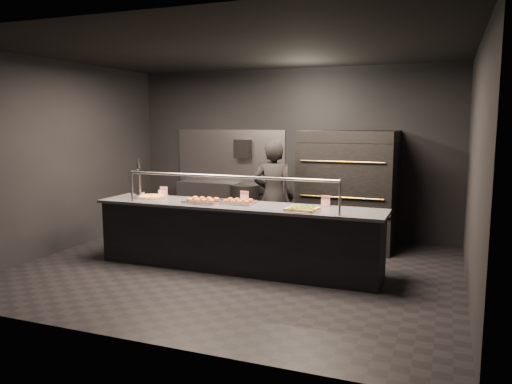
{
  "coord_description": "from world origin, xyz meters",
  "views": [
    {
      "loc": [
        2.7,
        -6.26,
        2.06
      ],
      "look_at": [
        0.21,
        0.2,
        1.08
      ],
      "focal_mm": 35.0,
      "sensor_mm": 36.0,
      "label": 1
    }
  ],
  "objects_px": {
    "pizza_oven": "(349,188)",
    "slider_tray_a": "(203,201)",
    "square_pizza": "(302,209)",
    "trash_bin": "(245,208)",
    "round_pizza": "(151,197)",
    "fire_extinguisher": "(270,176)",
    "service_counter": "(237,236)",
    "worker": "(273,197)",
    "beer_tap": "(139,186)",
    "towel_dispenser": "(243,149)",
    "prep_shelf": "(208,205)",
    "slider_tray_b": "(238,202)"
  },
  "relations": [
    {
      "from": "pizza_oven",
      "to": "slider_tray_a",
      "type": "distance_m",
      "value": 2.58
    },
    {
      "from": "square_pizza",
      "to": "trash_bin",
      "type": "bearing_deg",
      "value": 127.04
    },
    {
      "from": "round_pizza",
      "to": "square_pizza",
      "type": "distance_m",
      "value": 2.44
    },
    {
      "from": "slider_tray_a",
      "to": "square_pizza",
      "type": "bearing_deg",
      "value": -2.87
    },
    {
      "from": "pizza_oven",
      "to": "fire_extinguisher",
      "type": "distance_m",
      "value": 1.63
    },
    {
      "from": "pizza_oven",
      "to": "round_pizza",
      "type": "height_order",
      "value": "pizza_oven"
    },
    {
      "from": "service_counter",
      "to": "worker",
      "type": "height_order",
      "value": "worker"
    },
    {
      "from": "beer_tap",
      "to": "slider_tray_a",
      "type": "distance_m",
      "value": 1.12
    },
    {
      "from": "towel_dispenser",
      "to": "worker",
      "type": "relative_size",
      "value": 0.2
    },
    {
      "from": "round_pizza",
      "to": "worker",
      "type": "relative_size",
      "value": 0.27
    },
    {
      "from": "pizza_oven",
      "to": "prep_shelf",
      "type": "distance_m",
      "value": 2.88
    },
    {
      "from": "slider_tray_b",
      "to": "worker",
      "type": "xyz_separation_m",
      "value": [
        0.2,
        0.92,
        -0.06
      ]
    },
    {
      "from": "prep_shelf",
      "to": "slider_tray_b",
      "type": "height_order",
      "value": "slider_tray_b"
    },
    {
      "from": "square_pizza",
      "to": "towel_dispenser",
      "type": "bearing_deg",
      "value": 126.73
    },
    {
      "from": "trash_bin",
      "to": "round_pizza",
      "type": "bearing_deg",
      "value": -107.18
    },
    {
      "from": "trash_bin",
      "to": "prep_shelf",
      "type": "bearing_deg",
      "value": 172.94
    },
    {
      "from": "service_counter",
      "to": "pizza_oven",
      "type": "relative_size",
      "value": 2.15
    },
    {
      "from": "service_counter",
      "to": "trash_bin",
      "type": "height_order",
      "value": "service_counter"
    },
    {
      "from": "slider_tray_b",
      "to": "prep_shelf",
      "type": "bearing_deg",
      "value": 125.28
    },
    {
      "from": "fire_extinguisher",
      "to": "square_pizza",
      "type": "bearing_deg",
      "value": -62.27
    },
    {
      "from": "pizza_oven",
      "to": "trash_bin",
      "type": "relative_size",
      "value": 2.14
    },
    {
      "from": "beer_tap",
      "to": "towel_dispenser",
      "type": "bearing_deg",
      "value": 73.52
    },
    {
      "from": "prep_shelf",
      "to": "round_pizza",
      "type": "relative_size",
      "value": 2.53
    },
    {
      "from": "worker",
      "to": "beer_tap",
      "type": "bearing_deg",
      "value": 20.76
    },
    {
      "from": "slider_tray_a",
      "to": "slider_tray_b",
      "type": "relative_size",
      "value": 1.2
    },
    {
      "from": "service_counter",
      "to": "fire_extinguisher",
      "type": "distance_m",
      "value": 2.5
    },
    {
      "from": "round_pizza",
      "to": "fire_extinguisher",
      "type": "bearing_deg",
      "value": 64.49
    },
    {
      "from": "service_counter",
      "to": "trash_bin",
      "type": "relative_size",
      "value": 4.59
    },
    {
      "from": "service_counter",
      "to": "slider_tray_a",
      "type": "height_order",
      "value": "service_counter"
    },
    {
      "from": "round_pizza",
      "to": "slider_tray_b",
      "type": "xyz_separation_m",
      "value": [
        1.45,
        -0.04,
        0.01
      ]
    },
    {
      "from": "trash_bin",
      "to": "square_pizza",
      "type": "bearing_deg",
      "value": -52.96
    },
    {
      "from": "slider_tray_b",
      "to": "worker",
      "type": "height_order",
      "value": "worker"
    },
    {
      "from": "beer_tap",
      "to": "round_pizza",
      "type": "bearing_deg",
      "value": 25.54
    },
    {
      "from": "pizza_oven",
      "to": "worker",
      "type": "distance_m",
      "value": 1.36
    },
    {
      "from": "slider_tray_b",
      "to": "pizza_oven",
      "type": "bearing_deg",
      "value": 56.95
    },
    {
      "from": "beer_tap",
      "to": "round_pizza",
      "type": "distance_m",
      "value": 0.23
    },
    {
      "from": "service_counter",
      "to": "beer_tap",
      "type": "bearing_deg",
      "value": 179.14
    },
    {
      "from": "pizza_oven",
      "to": "beer_tap",
      "type": "height_order",
      "value": "pizza_oven"
    },
    {
      "from": "service_counter",
      "to": "pizza_oven",
      "type": "xyz_separation_m",
      "value": [
        1.2,
        1.9,
        0.5
      ]
    },
    {
      "from": "towel_dispenser",
      "to": "round_pizza",
      "type": "height_order",
      "value": "towel_dispenser"
    },
    {
      "from": "trash_bin",
      "to": "slider_tray_b",
      "type": "bearing_deg",
      "value": -69.84
    },
    {
      "from": "square_pizza",
      "to": "beer_tap",
      "type": "bearing_deg",
      "value": 176.66
    },
    {
      "from": "worker",
      "to": "trash_bin",
      "type": "bearing_deg",
      "value": -58.37
    },
    {
      "from": "round_pizza",
      "to": "trash_bin",
      "type": "relative_size",
      "value": 0.53
    },
    {
      "from": "prep_shelf",
      "to": "slider_tray_a",
      "type": "relative_size",
      "value": 2.12
    },
    {
      "from": "pizza_oven",
      "to": "slider_tray_b",
      "type": "xyz_separation_m",
      "value": [
        -1.2,
        -1.84,
        -0.02
      ]
    },
    {
      "from": "round_pizza",
      "to": "worker",
      "type": "bearing_deg",
      "value": 27.95
    },
    {
      "from": "beer_tap",
      "to": "slider_tray_a",
      "type": "relative_size",
      "value": 1.07
    },
    {
      "from": "worker",
      "to": "towel_dispenser",
      "type": "bearing_deg",
      "value": -59.09
    },
    {
      "from": "slider_tray_b",
      "to": "square_pizza",
      "type": "bearing_deg",
      "value": -10.67
    }
  ]
}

